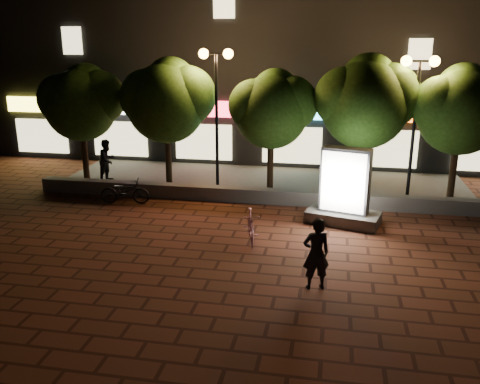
% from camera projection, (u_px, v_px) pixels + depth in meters
% --- Properties ---
extents(ground, '(80.00, 80.00, 0.00)m').
position_uv_depth(ground, '(228.00, 245.00, 14.45)').
color(ground, '#5C2B1D').
rests_on(ground, ground).
extents(retaining_wall, '(16.00, 0.45, 0.50)m').
position_uv_depth(retaining_wall, '(251.00, 195.00, 18.14)').
color(retaining_wall, '#615F5A').
rests_on(retaining_wall, ground).
extents(sidewalk, '(16.00, 5.00, 0.08)m').
position_uv_depth(sidewalk, '(261.00, 182.00, 20.55)').
color(sidewalk, '#615F5A').
rests_on(sidewalk, ground).
extents(building_block, '(28.00, 8.12, 11.30)m').
position_uv_depth(building_block, '(281.00, 51.00, 25.22)').
color(building_block, black).
rests_on(building_block, ground).
extents(tree_far_left, '(3.36, 2.80, 4.63)m').
position_uv_depth(tree_far_left, '(82.00, 100.00, 19.85)').
color(tree_far_left, black).
rests_on(tree_far_left, sidewalk).
extents(tree_left, '(3.60, 3.00, 4.89)m').
position_uv_depth(tree_left, '(168.00, 98.00, 19.19)').
color(tree_left, black).
rests_on(tree_left, sidewalk).
extents(tree_mid, '(3.24, 2.70, 4.50)m').
position_uv_depth(tree_mid, '(273.00, 107.00, 18.55)').
color(tree_mid, black).
rests_on(tree_mid, sidewalk).
extents(tree_right, '(3.72, 3.10, 5.07)m').
position_uv_depth(tree_right, '(367.00, 99.00, 17.87)').
color(tree_right, black).
rests_on(tree_right, sidewalk).
extents(tree_far_right, '(3.48, 2.90, 4.76)m').
position_uv_depth(tree_far_right, '(462.00, 107.00, 17.37)').
color(tree_far_right, black).
rests_on(tree_far_right, sidewalk).
extents(street_lamp_left, '(1.26, 0.36, 5.18)m').
position_uv_depth(street_lamp_left, '(216.00, 84.00, 18.43)').
color(street_lamp_left, black).
rests_on(street_lamp_left, sidewalk).
extents(street_lamp_right, '(1.26, 0.36, 4.98)m').
position_uv_depth(street_lamp_right, '(417.00, 91.00, 17.24)').
color(street_lamp_right, black).
rests_on(street_lamp_right, sidewalk).
extents(ad_kiosk, '(2.45, 1.65, 2.43)m').
position_uv_depth(ad_kiosk, '(344.00, 193.00, 15.85)').
color(ad_kiosk, '#615F5A').
rests_on(ad_kiosk, ground).
extents(scooter_pink, '(0.79, 1.61, 0.93)m').
position_uv_depth(scooter_pink, '(251.00, 226.00, 14.53)').
color(scooter_pink, '#CB7F9A').
rests_on(scooter_pink, ground).
extents(rider, '(0.73, 0.60, 1.74)m').
position_uv_depth(rider, '(316.00, 254.00, 11.70)').
color(rider, black).
rests_on(rider, ground).
extents(scooter_parked, '(1.79, 0.85, 0.90)m').
position_uv_depth(scooter_parked, '(125.00, 191.00, 17.90)').
color(scooter_parked, black).
rests_on(scooter_parked, ground).
extents(pedestrian, '(0.83, 0.96, 1.69)m').
position_uv_depth(pedestrian, '(107.00, 160.00, 20.39)').
color(pedestrian, black).
rests_on(pedestrian, sidewalk).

